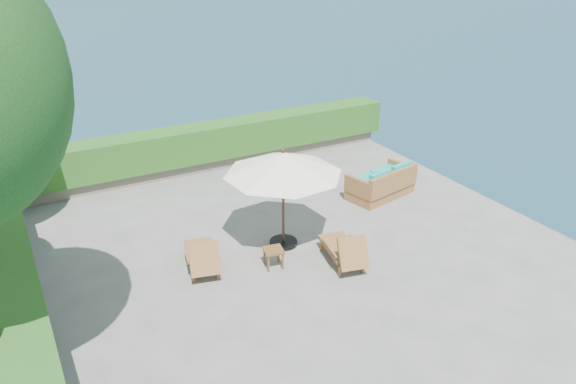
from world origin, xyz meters
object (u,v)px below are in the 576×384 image
lounge_right (344,249)px  wicker_loveseat (382,184)px  patio_umbrella (283,164)px  side_table (273,252)px  lounge_left (202,255)px

lounge_right → wicker_loveseat: size_ratio=0.79×
patio_umbrella → side_table: size_ratio=6.97×
patio_umbrella → lounge_right: size_ratio=2.05×
side_table → wicker_loveseat: bearing=22.7°
lounge_left → side_table: size_ratio=3.34×
side_table → wicker_loveseat: 4.54m
lounge_right → side_table: size_ratio=3.39×
patio_umbrella → side_table: bearing=-130.7°
lounge_right → wicker_loveseat: bearing=52.4°
lounge_left → wicker_loveseat: (5.55, 1.14, 0.00)m
patio_umbrella → lounge_right: patio_umbrella is taller
patio_umbrella → lounge_right: (0.75, -1.36, -1.62)m
patio_umbrella → wicker_loveseat: bearing=16.0°
lounge_left → wicker_loveseat: 5.66m
lounge_right → wicker_loveseat: 3.68m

